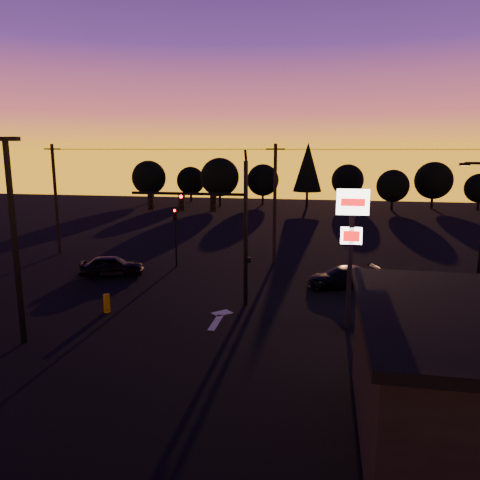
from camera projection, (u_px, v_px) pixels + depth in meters
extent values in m
plane|color=black|center=(201.00, 329.00, 22.78)|extent=(120.00, 120.00, 0.00)
cube|color=beige|center=(216.00, 322.00, 23.66)|extent=(0.35, 2.20, 0.01)
cube|color=beige|center=(222.00, 313.00, 25.01)|extent=(1.20, 1.20, 0.01)
cylinder|color=black|center=(246.00, 235.00, 25.60)|extent=(0.24, 0.24, 8.00)
cylinder|color=black|center=(246.00, 157.00, 24.79)|extent=(0.14, 0.52, 0.76)
cylinder|color=black|center=(188.00, 194.00, 25.75)|extent=(6.50, 0.16, 0.16)
cube|color=black|center=(213.00, 203.00, 25.59)|extent=(0.32, 0.22, 0.95)
sphere|color=black|center=(213.00, 197.00, 25.40)|extent=(0.18, 0.18, 0.18)
sphere|color=black|center=(213.00, 203.00, 25.46)|extent=(0.18, 0.18, 0.18)
sphere|color=black|center=(213.00, 208.00, 25.52)|extent=(0.18, 0.18, 0.18)
cube|color=black|center=(182.00, 203.00, 25.91)|extent=(0.32, 0.22, 0.95)
sphere|color=#FF0705|center=(181.00, 197.00, 25.72)|extent=(0.18, 0.18, 0.18)
sphere|color=black|center=(181.00, 202.00, 25.78)|extent=(0.18, 0.18, 0.18)
sphere|color=black|center=(181.00, 207.00, 25.84)|extent=(0.18, 0.18, 0.18)
cube|color=black|center=(151.00, 202.00, 26.23)|extent=(0.32, 0.22, 0.95)
sphere|color=black|center=(150.00, 196.00, 26.04)|extent=(0.18, 0.18, 0.18)
sphere|color=black|center=(150.00, 201.00, 26.10)|extent=(0.18, 0.18, 0.18)
sphere|color=black|center=(150.00, 207.00, 26.15)|extent=(0.18, 0.18, 0.18)
cube|color=black|center=(249.00, 260.00, 25.84)|extent=(0.22, 0.18, 0.28)
cylinder|color=black|center=(176.00, 243.00, 34.42)|extent=(0.14, 0.14, 3.60)
cube|color=black|center=(175.00, 215.00, 34.01)|extent=(0.30, 0.20, 0.90)
sphere|color=#FF0705|center=(175.00, 211.00, 33.83)|extent=(0.18, 0.18, 0.18)
sphere|color=black|center=(175.00, 214.00, 33.89)|extent=(0.18, 0.18, 0.18)
sphere|color=black|center=(175.00, 218.00, 33.94)|extent=(0.18, 0.18, 0.18)
cube|color=black|center=(15.00, 246.00, 20.35)|extent=(0.18, 0.18, 9.00)
cube|color=black|center=(12.00, 139.00, 19.41)|extent=(0.55, 0.30, 0.18)
cube|color=black|center=(350.00, 264.00, 22.37)|extent=(0.22, 0.22, 6.40)
cube|color=white|center=(353.00, 202.00, 21.79)|extent=(1.50, 0.25, 1.20)
cube|color=red|center=(353.00, 202.00, 21.65)|extent=(1.10, 0.02, 0.35)
cube|color=white|center=(351.00, 236.00, 22.10)|extent=(1.00, 0.22, 0.80)
cube|color=red|center=(351.00, 236.00, 21.97)|extent=(0.75, 0.02, 0.50)
cylinder|color=black|center=(477.00, 163.00, 24.18)|extent=(1.20, 0.14, 0.14)
cube|color=black|center=(465.00, 164.00, 24.30)|extent=(0.50, 0.22, 0.14)
plane|color=#FFB759|center=(464.00, 166.00, 24.32)|extent=(0.35, 0.35, 0.00)
cylinder|color=black|center=(56.00, 200.00, 38.26)|extent=(0.26, 0.26, 9.00)
cube|color=black|center=(52.00, 149.00, 37.47)|extent=(1.40, 0.10, 0.10)
cylinder|color=black|center=(275.00, 205.00, 35.07)|extent=(0.26, 0.26, 9.00)
cube|color=black|center=(276.00, 149.00, 34.27)|extent=(1.40, 0.10, 0.10)
cylinder|color=black|center=(156.00, 150.00, 35.30)|extent=(18.00, 0.02, 0.02)
cylinder|color=black|center=(159.00, 149.00, 35.87)|extent=(18.00, 0.02, 0.02)
cylinder|color=black|center=(162.00, 150.00, 36.46)|extent=(18.00, 0.02, 0.02)
cylinder|color=black|center=(405.00, 150.00, 32.11)|extent=(18.00, 0.02, 0.02)
cylinder|color=black|center=(404.00, 149.00, 32.68)|extent=(18.00, 0.02, 0.02)
cylinder|color=black|center=(402.00, 150.00, 33.26)|extent=(18.00, 0.02, 0.02)
cube|color=black|center=(408.00, 345.00, 17.56)|extent=(2.20, 0.05, 1.60)
cylinder|color=#AF8E00|center=(107.00, 303.00, 25.03)|extent=(0.33, 0.33, 1.00)
cylinder|color=black|center=(150.00, 198.00, 74.78)|extent=(0.36, 0.36, 1.62)
sphere|color=black|center=(149.00, 178.00, 74.15)|extent=(5.36, 5.36, 5.36)
cylinder|color=black|center=(191.00, 198.00, 76.63)|extent=(0.36, 0.36, 1.38)
sphere|color=black|center=(191.00, 181.00, 76.10)|extent=(4.54, 4.54, 4.54)
cylinder|color=black|center=(220.00, 200.00, 70.70)|extent=(0.36, 0.36, 1.75)
sphere|color=black|center=(220.00, 177.00, 70.03)|extent=(5.77, 5.78, 5.78)
cylinder|color=black|center=(263.00, 199.00, 73.52)|extent=(0.36, 0.36, 1.50)
sphere|color=black|center=(263.00, 180.00, 72.94)|extent=(4.95, 4.95, 4.95)
cylinder|color=black|center=(307.00, 199.00, 69.30)|extent=(0.36, 0.36, 2.38)
cone|color=black|center=(308.00, 167.00, 68.38)|extent=(4.18, 4.18, 7.12)
cylinder|color=black|center=(347.00, 200.00, 73.15)|extent=(0.36, 0.36, 1.50)
sphere|color=black|center=(348.00, 180.00, 72.57)|extent=(4.95, 4.95, 4.95)
cylinder|color=black|center=(392.00, 205.00, 66.30)|extent=(0.36, 0.36, 1.38)
sphere|color=black|center=(393.00, 186.00, 65.77)|extent=(4.54, 4.54, 4.54)
cylinder|color=black|center=(432.00, 203.00, 68.11)|extent=(0.36, 0.36, 1.62)
sphere|color=black|center=(434.00, 180.00, 67.48)|extent=(5.36, 5.36, 5.36)
cylinder|color=black|center=(478.00, 206.00, 66.12)|extent=(0.36, 0.36, 1.25)
sphere|color=black|center=(480.00, 188.00, 65.63)|extent=(4.12, 4.12, 4.12)
imported|color=black|center=(112.00, 266.00, 32.06)|extent=(4.59, 2.92, 1.46)
imported|color=black|center=(343.00, 277.00, 29.50)|extent=(4.91, 3.32, 1.32)
imported|color=black|center=(460.00, 361.00, 17.79)|extent=(4.64, 5.57, 1.41)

